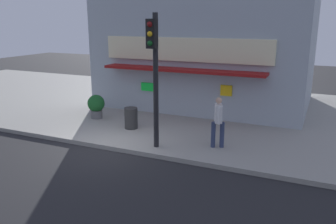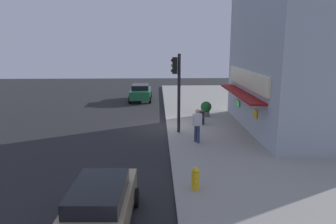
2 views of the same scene
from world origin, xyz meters
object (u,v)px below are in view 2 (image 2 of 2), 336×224
potted_plant_by_doorway (206,108)px  parked_car_green (141,92)px  traffic_light (177,83)px  trash_can (200,117)px  fire_hydrant (195,179)px  parked_car_tan (99,208)px  pedestrian (197,124)px

potted_plant_by_doorway → parked_car_green: parked_car_green is taller
potted_plant_by_doorway → traffic_light: bearing=-29.6°
traffic_light → trash_can: 3.62m
traffic_light → fire_hydrant: bearing=1.6°
fire_hydrant → parked_car_green: (-19.51, -2.96, 0.23)m
potted_plant_by_doorway → parked_car_tan: 15.31m
fire_hydrant → pedestrian: size_ratio=0.47×
parked_car_tan → fire_hydrant: bearing=128.5°
traffic_light → fire_hydrant: traffic_light is taller
pedestrian → potted_plant_by_doorway: (-6.21, 1.42, -0.40)m
pedestrian → parked_car_tan: bearing=-25.1°
fire_hydrant → parked_car_tan: (2.45, -3.08, 0.22)m
fire_hydrant → parked_car_green: bearing=-171.4°
potted_plant_by_doorway → parked_car_tan: bearing=-20.1°
potted_plant_by_doorway → parked_car_green: size_ratio=0.27×
fire_hydrant → parked_car_tan: bearing=-51.5°
traffic_light → potted_plant_by_doorway: (-4.20, 2.39, -2.39)m
trash_can → parked_car_tan: bearing=-20.5°
fire_hydrant → potted_plant_by_doorway: 12.13m
trash_can → potted_plant_by_doorway: bearing=162.4°
fire_hydrant → parked_car_tan: size_ratio=0.19×
traffic_light → trash_can: traffic_light is taller
trash_can → pedestrian: (3.95, -0.71, 0.57)m
potted_plant_by_doorway → parked_car_tan: (14.38, -5.26, 0.03)m
trash_can → potted_plant_by_doorway: size_ratio=0.81×
traffic_light → parked_car_green: traffic_light is taller
traffic_light → parked_car_tan: traffic_light is taller
parked_car_tan → parked_car_green: (-21.96, 0.12, 0.00)m
trash_can → parked_car_green: bearing=-155.8°
potted_plant_by_doorway → parked_car_green: (-7.58, -5.14, 0.03)m
traffic_light → trash_can: bearing=139.2°
potted_plant_by_doorway → trash_can: bearing=-17.6°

